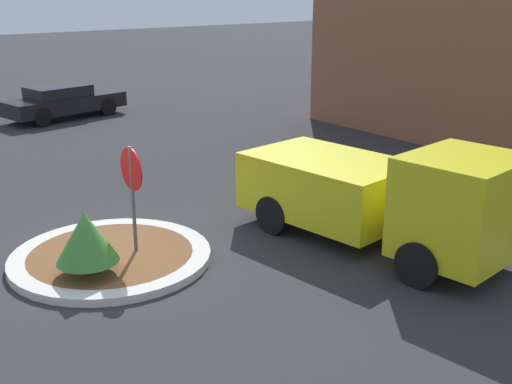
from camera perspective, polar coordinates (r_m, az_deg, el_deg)
name	(u,v)px	position (r m, az deg, el deg)	size (l,w,h in m)	color
ground_plane	(111,260)	(12.77, -12.73, -5.95)	(120.00, 120.00, 0.00)	#2D2D30
traffic_island	(111,257)	(12.74, -12.76, -5.63)	(3.84, 3.84, 0.16)	beige
stop_sign	(132,181)	(12.26, -10.97, 0.94)	(0.83, 0.07, 2.23)	#4C4C51
island_shrub	(86,237)	(11.65, -14.88, -3.89)	(1.11, 1.11, 1.16)	brown
utility_truck	(380,195)	(12.99, 10.95, -0.24)	(5.93, 2.83, 2.22)	gold
parked_sedan_black	(64,101)	(26.58, -16.74, 7.74)	(2.53, 4.94, 1.31)	black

